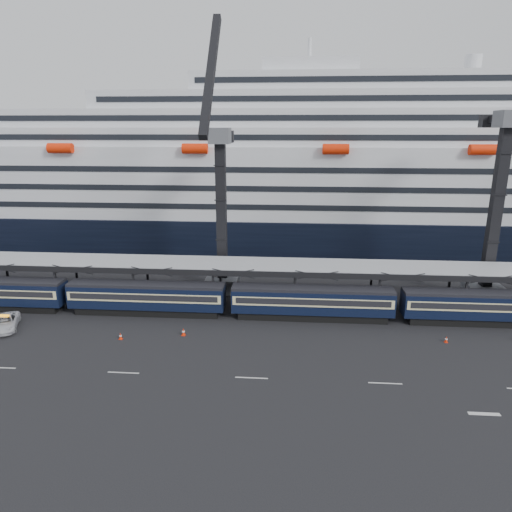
% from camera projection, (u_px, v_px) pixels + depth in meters
% --- Properties ---
extents(ground, '(260.00, 260.00, 0.00)m').
position_uv_depth(ground, '(398.00, 362.00, 44.42)').
color(ground, black).
rests_on(ground, ground).
extents(lane_markings, '(111.00, 4.27, 0.02)m').
position_uv_depth(lane_markings, '(509.00, 396.00, 38.80)').
color(lane_markings, beige).
rests_on(lane_markings, ground).
extents(train, '(133.05, 3.00, 4.05)m').
position_uv_depth(train, '(341.00, 302.00, 53.75)').
color(train, black).
rests_on(train, ground).
extents(canopy, '(130.00, 6.25, 5.53)m').
position_uv_depth(canopy, '(376.00, 268.00, 56.42)').
color(canopy, '#95989D').
rests_on(canopy, ground).
extents(cruise_ship, '(214.09, 28.84, 34.00)m').
position_uv_depth(cruise_ship, '(343.00, 181.00, 85.26)').
color(cruise_ship, black).
rests_on(cruise_ship, ground).
extents(crane_dark_near, '(4.50, 17.75, 35.08)m').
position_uv_depth(crane_dark_near, '(221.00, 206.00, 60.47)').
color(crane_dark_near, '#53555B').
rests_on(crane_dark_near, ground).
extents(crane_dark_mid, '(4.50, 18.24, 39.64)m').
position_uv_depth(crane_dark_mid, '(499.00, 200.00, 56.55)').
color(crane_dark_mid, '#53555B').
rests_on(crane_dark_mid, ground).
extents(pickup_truck, '(4.50, 6.06, 1.53)m').
position_uv_depth(pickup_truck, '(5.00, 323.00, 51.54)').
color(pickup_truck, silver).
rests_on(pickup_truck, ground).
extents(traffic_cone_b, '(0.37, 0.37, 0.74)m').
position_uv_depth(traffic_cone_b, '(121.00, 336.00, 49.13)').
color(traffic_cone_b, '#F32807').
rests_on(traffic_cone_b, ground).
extents(traffic_cone_c, '(0.43, 0.43, 0.86)m').
position_uv_depth(traffic_cone_c, '(183.00, 332.00, 50.02)').
color(traffic_cone_c, '#F32807').
rests_on(traffic_cone_c, ground).
extents(traffic_cone_d, '(0.35, 0.35, 0.69)m').
position_uv_depth(traffic_cone_d, '(446.00, 339.00, 48.42)').
color(traffic_cone_d, '#F32807').
rests_on(traffic_cone_d, ground).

